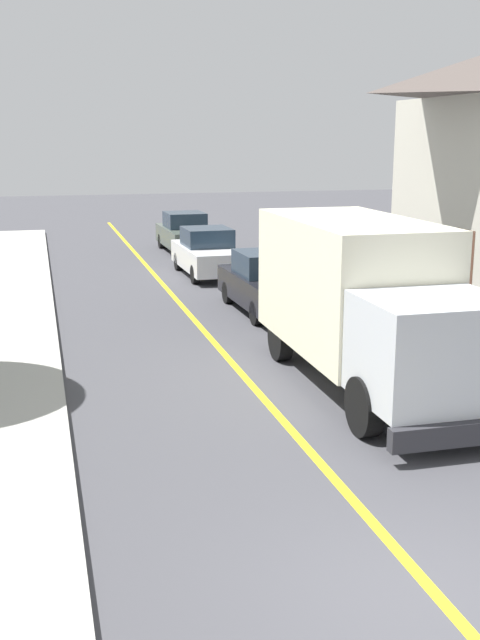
# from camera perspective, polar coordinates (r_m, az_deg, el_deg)

# --- Properties ---
(ground_plane) EXTENTS (120.00, 120.00, 0.00)m
(ground_plane) POSITION_cam_1_polar(r_m,az_deg,el_deg) (8.91, 14.64, -19.44)
(ground_plane) COLOR #424247
(centre_line_yellow) EXTENTS (0.16, 56.00, 0.01)m
(centre_line_yellow) POSITION_cam_1_polar(r_m,az_deg,el_deg) (17.56, -1.36, -2.33)
(centre_line_yellow) COLOR gold
(centre_line_yellow) RESTS_ON ground
(box_truck) EXTENTS (2.43, 7.19, 3.20)m
(box_truck) POSITION_cam_1_polar(r_m,az_deg,el_deg) (15.07, 9.18, 1.75)
(box_truck) COLOR #F2EDCC
(box_truck) RESTS_ON ground
(parked_car_near) EXTENTS (1.91, 4.44, 1.67)m
(parked_car_near) POSITION_cam_1_polar(r_m,az_deg,el_deg) (21.42, 2.11, 2.71)
(parked_car_near) COLOR black
(parked_car_near) RESTS_ON ground
(parked_car_mid) EXTENTS (1.89, 4.44, 1.67)m
(parked_car_mid) POSITION_cam_1_polar(r_m,az_deg,el_deg) (27.11, -2.40, 4.98)
(parked_car_mid) COLOR silver
(parked_car_mid) RESTS_ON ground
(parked_car_far) EXTENTS (1.91, 4.44, 1.67)m
(parked_car_far) POSITION_cam_1_polar(r_m,az_deg,el_deg) (32.81, -4.07, 6.44)
(parked_car_far) COLOR #4C564C
(parked_car_far) RESTS_ON ground
(parked_van_across) EXTENTS (1.84, 4.42, 1.67)m
(parked_van_across) POSITION_cam_1_polar(r_m,az_deg,el_deg) (22.62, 9.23, 3.13)
(parked_van_across) COLOR #B7B7BC
(parked_van_across) RESTS_ON ground
(stop_sign) EXTENTS (0.80, 0.10, 2.65)m
(stop_sign) POSITION_cam_1_polar(r_m,az_deg,el_deg) (18.37, 13.50, 3.92)
(stop_sign) COLOR gray
(stop_sign) RESTS_ON ground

